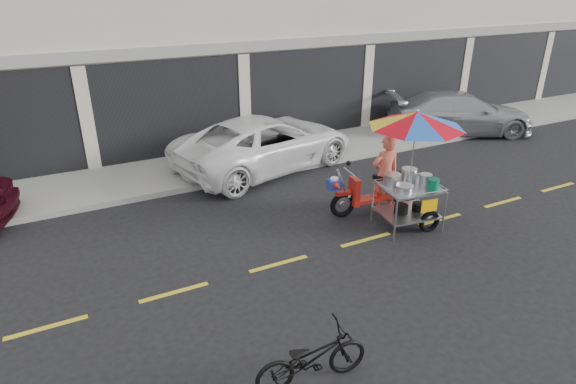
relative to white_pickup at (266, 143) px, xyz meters
name	(u,v)px	position (x,y,z in m)	size (l,w,h in m)	color
ground	(366,240)	(0.12, -4.70, -0.74)	(90.00, 90.00, 0.00)	black
sidewalk	(259,156)	(0.12, 0.80, -0.66)	(45.00, 3.00, 0.15)	gray
centerline	(366,240)	(0.12, -4.70, -0.73)	(42.00, 0.10, 0.01)	gold
white_pickup	(266,143)	(0.00, 0.00, 0.00)	(2.44, 5.29, 1.47)	white
silver_pickup	(460,113)	(7.28, 0.00, -0.03)	(1.97, 4.86, 1.41)	#A9ABB0
near_bicycle	(312,358)	(-2.75, -7.50, -0.32)	(0.55, 1.57, 0.82)	black
food_vendor_rig	(403,151)	(1.27, -4.22, 0.88)	(2.55, 2.27, 2.57)	black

